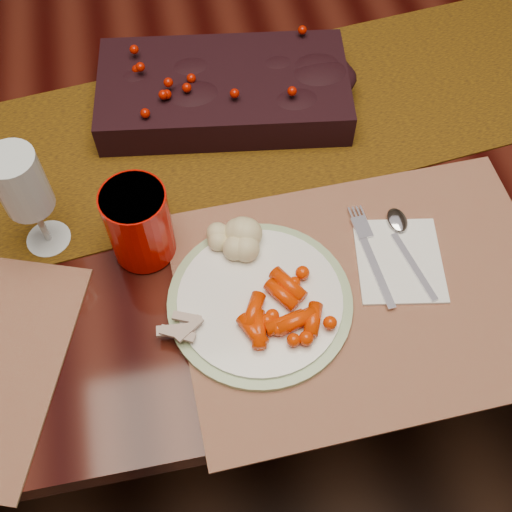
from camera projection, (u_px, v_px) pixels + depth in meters
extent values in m
plane|color=black|center=(238.00, 326.00, 1.64)|extent=(5.00, 5.00, 0.00)
cube|color=black|center=(234.00, 248.00, 1.31)|extent=(1.80, 1.00, 0.75)
cube|color=black|center=(258.00, 121.00, 0.99)|extent=(1.60, 0.50, 0.00)
cube|color=brown|center=(368.00, 293.00, 0.83)|extent=(0.50, 0.37, 0.00)
cylinder|color=white|center=(260.00, 301.00, 0.82)|extent=(0.25, 0.25, 0.01)
cube|color=white|center=(399.00, 261.00, 0.86)|extent=(0.13, 0.15, 0.00)
cylinder|color=#B20700|center=(139.00, 224.00, 0.82)|extent=(0.10, 0.10, 0.12)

